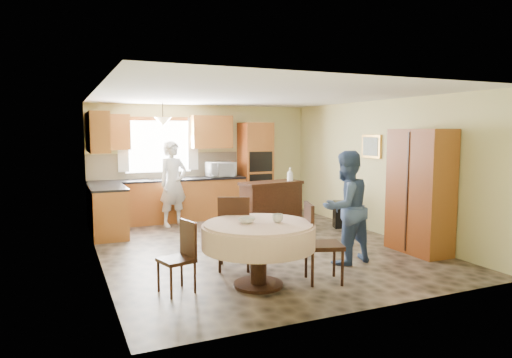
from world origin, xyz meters
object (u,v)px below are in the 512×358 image
at_px(cupboard, 420,191).
at_px(person_sink, 173,184).
at_px(chair_right, 318,239).
at_px(chair_back, 234,229).
at_px(dining_table, 258,237).
at_px(oven_tower, 255,169).
at_px(sideboard, 271,207).
at_px(chair_left, 181,253).
at_px(person_dining, 346,207).

height_order(cupboard, person_sink, cupboard).
xyz_separation_m(chair_right, person_sink, (-0.86, 4.18, 0.30)).
distance_m(chair_back, person_sink, 3.30).
bearing_deg(person_sink, dining_table, -109.32).
distance_m(oven_tower, sideboard, 1.71).
height_order(sideboard, chair_back, chair_back).
bearing_deg(oven_tower, chair_left, -123.45).
relative_size(person_sink, person_dining, 1.05).
height_order(sideboard, person_sink, person_sink).
distance_m(sideboard, person_sink, 2.05).
bearing_deg(person_sink, cupboard, -69.89).
xyz_separation_m(chair_left, person_sink, (0.82, 3.82, 0.39)).
xyz_separation_m(oven_tower, dining_table, (-1.93, -4.51, -0.43)).
distance_m(chair_left, chair_back, 1.03).
height_order(oven_tower, person_dining, oven_tower).
distance_m(oven_tower, chair_left, 5.20).
height_order(chair_back, chair_right, chair_back).
bearing_deg(chair_back, chair_left, 54.13).
height_order(oven_tower, chair_left, oven_tower).
distance_m(oven_tower, person_sink, 2.10).
height_order(dining_table, person_sink, person_sink).
xyz_separation_m(chair_left, chair_right, (1.68, -0.36, 0.09)).
relative_size(oven_tower, chair_right, 2.08).
bearing_deg(chair_right, person_dining, -37.10).
xyz_separation_m(dining_table, person_sink, (-0.11, 4.02, 0.24)).
height_order(sideboard, dining_table, sideboard).
distance_m(sideboard, person_dining, 2.57).
bearing_deg(oven_tower, chair_right, -104.04).
distance_m(chair_right, person_dining, 1.03).
relative_size(chair_back, person_dining, 0.63).
bearing_deg(sideboard, cupboard, -70.72).
bearing_deg(cupboard, person_sink, 130.94).
distance_m(oven_tower, cupboard, 4.20).
relative_size(cupboard, dining_table, 1.40).
relative_size(sideboard, chair_right, 1.21).
height_order(dining_table, chair_back, chair_back).
bearing_deg(cupboard, oven_tower, 104.75).
height_order(chair_right, person_sink, person_sink).
xyz_separation_m(sideboard, dining_table, (-1.59, -2.95, 0.18)).
xyz_separation_m(oven_tower, chair_right, (-1.17, -4.67, -0.50)).
distance_m(sideboard, chair_back, 2.76).
bearing_deg(oven_tower, cupboard, -75.25).
height_order(chair_back, person_dining, person_dining).
bearing_deg(chair_right, cupboard, -57.02).
relative_size(dining_table, person_dining, 0.85).
bearing_deg(chair_left, person_dining, 79.59).
height_order(chair_left, person_sink, person_sink).
bearing_deg(chair_right, chair_back, 59.85).
bearing_deg(oven_tower, dining_table, -113.12).
relative_size(sideboard, cupboard, 0.63).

